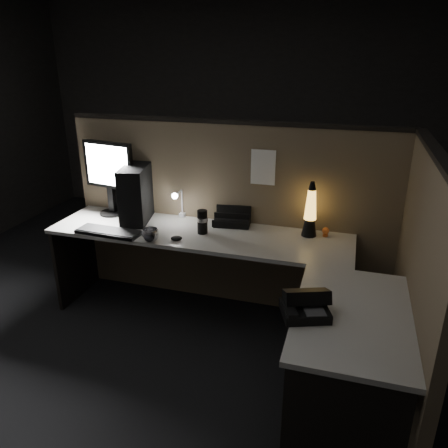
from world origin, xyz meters
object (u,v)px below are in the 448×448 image
(pc_tower, at_px, (136,194))
(desk_phone, at_px, (305,305))
(lava_lamp, at_px, (310,214))
(monitor, at_px, (109,171))
(keyboard, at_px, (109,232))

(pc_tower, distance_m, desk_phone, 1.78)
(lava_lamp, bearing_deg, monitor, 179.79)
(pc_tower, height_order, monitor, monitor)
(pc_tower, relative_size, keyboard, 0.89)
(keyboard, distance_m, desk_phone, 1.68)
(pc_tower, height_order, desk_phone, pc_tower)
(lava_lamp, bearing_deg, pc_tower, -177.13)
(lava_lamp, bearing_deg, keyboard, -164.59)
(monitor, distance_m, keyboard, 0.57)
(lava_lamp, distance_m, desk_phone, 1.08)
(desk_phone, bearing_deg, lava_lamp, 74.61)
(pc_tower, distance_m, keyboard, 0.40)
(monitor, height_order, desk_phone, monitor)
(monitor, bearing_deg, keyboard, -53.78)
(monitor, xyz_separation_m, keyboard, (0.20, -0.40, -0.36))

